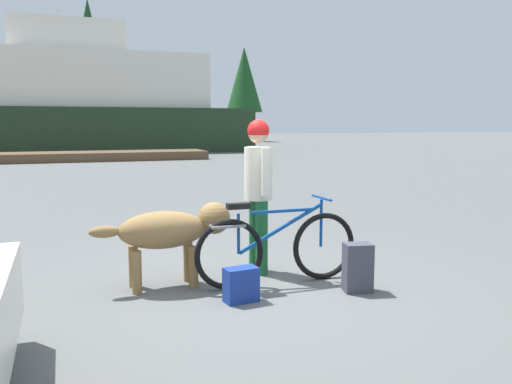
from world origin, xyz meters
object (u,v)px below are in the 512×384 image
at_px(ferry_boat, 25,104).
at_px(sailboat_moored, 63,141).
at_px(person_cyclist, 258,181).
at_px(backpack, 358,267).
at_px(handbag_pannier, 241,285).
at_px(dog, 171,231).
at_px(bicycle, 277,248).

distance_m(ferry_boat, sailboat_moored, 5.96).
bearing_deg(person_cyclist, backpack, -55.36).
height_order(backpack, sailboat_moored, sailboat_moored).
bearing_deg(handbag_pannier, dog, 126.61).
bearing_deg(handbag_pannier, backpack, -5.00).
height_order(bicycle, ferry_boat, ferry_boat).
bearing_deg(sailboat_moored, bicycle, -86.71).
height_order(person_cyclist, sailboat_moored, sailboat_moored).
relative_size(handbag_pannier, ferry_boat, 0.01).
bearing_deg(handbag_pannier, sailboat_moored, 92.37).
bearing_deg(handbag_pannier, bicycle, 36.64).
xyz_separation_m(dog, backpack, (1.75, -0.82, -0.35)).
relative_size(bicycle, handbag_pannier, 5.45).
xyz_separation_m(bicycle, backpack, (0.68, -0.51, -0.15)).
bearing_deg(person_cyclist, dog, -169.17).
height_order(person_cyclist, dog, person_cyclist).
bearing_deg(dog, person_cyclist, 10.83).
bearing_deg(bicycle, person_cyclist, 92.49).
bearing_deg(person_cyclist, handbag_pannier, -119.50).
relative_size(person_cyclist, handbag_pannier, 5.23).
xyz_separation_m(person_cyclist, backpack, (0.70, -1.02, -0.81)).
relative_size(bicycle, person_cyclist, 1.04).
distance_m(dog, backpack, 1.97).
bearing_deg(dog, ferry_boat, 95.79).
relative_size(dog, sailboat_moored, 0.16).
distance_m(person_cyclist, ferry_boat, 29.09).
xyz_separation_m(bicycle, dog, (-1.07, 0.31, 0.20)).
bearing_deg(backpack, handbag_pannier, 175.00).
relative_size(backpack, sailboat_moored, 0.05).
relative_size(backpack, handbag_pannier, 1.49).
height_order(bicycle, person_cyclist, person_cyclist).
relative_size(bicycle, sailboat_moored, 0.20).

